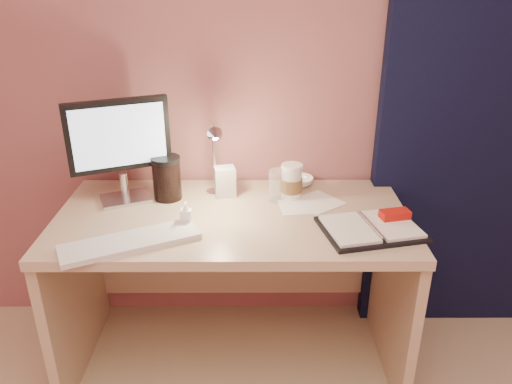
{
  "coord_description": "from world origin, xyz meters",
  "views": [
    {
      "loc": [
        0.09,
        -0.39,
        1.63
      ],
      "look_at": [
        0.09,
        1.33,
        0.85
      ],
      "focal_mm": 35.0,
      "sensor_mm": 36.0,
      "label": 1
    }
  ],
  "objects_px": {
    "bowl": "(299,181)",
    "desk_lamp": "(209,155)",
    "monitor": "(119,142)",
    "lotion_bottle": "(186,213)",
    "dark_jar": "(167,180)",
    "desk": "(234,253)",
    "product_box": "(225,182)",
    "keyboard": "(130,242)",
    "clear_cup": "(278,185)",
    "planner": "(373,227)",
    "coffee_cup": "(292,182)"
  },
  "relations": [
    {
      "from": "keyboard",
      "to": "planner",
      "type": "xyz_separation_m",
      "value": [
        0.88,
        0.1,
        0.0
      ]
    },
    {
      "from": "monitor",
      "to": "clear_cup",
      "type": "distance_m",
      "value": 0.67
    },
    {
      "from": "monitor",
      "to": "product_box",
      "type": "distance_m",
      "value": 0.46
    },
    {
      "from": "monitor",
      "to": "lotion_bottle",
      "type": "distance_m",
      "value": 0.41
    },
    {
      "from": "monitor",
      "to": "planner",
      "type": "bearing_deg",
      "value": -37.82
    },
    {
      "from": "keyboard",
      "to": "desk",
      "type": "bearing_deg",
      "value": 15.7
    },
    {
      "from": "planner",
      "to": "lotion_bottle",
      "type": "relative_size",
      "value": 4.38
    },
    {
      "from": "monitor",
      "to": "desk",
      "type": "bearing_deg",
      "value": -30.13
    },
    {
      "from": "planner",
      "to": "clear_cup",
      "type": "height_order",
      "value": "clear_cup"
    },
    {
      "from": "monitor",
      "to": "lotion_bottle",
      "type": "bearing_deg",
      "value": -59.6
    },
    {
      "from": "clear_cup",
      "to": "product_box",
      "type": "xyz_separation_m",
      "value": [
        -0.22,
        0.05,
        -0.0
      ]
    },
    {
      "from": "desk",
      "to": "bowl",
      "type": "height_order",
      "value": "bowl"
    },
    {
      "from": "monitor",
      "to": "lotion_bottle",
      "type": "height_order",
      "value": "monitor"
    },
    {
      "from": "product_box",
      "to": "keyboard",
      "type": "bearing_deg",
      "value": -139.62
    },
    {
      "from": "dark_jar",
      "to": "desk_lamp",
      "type": "height_order",
      "value": "desk_lamp"
    },
    {
      "from": "bowl",
      "to": "desk_lamp",
      "type": "xyz_separation_m",
      "value": [
        -0.38,
        -0.17,
        0.19
      ]
    },
    {
      "from": "monitor",
      "to": "keyboard",
      "type": "xyz_separation_m",
      "value": [
        0.1,
        -0.37,
        -0.25
      ]
    },
    {
      "from": "clear_cup",
      "to": "product_box",
      "type": "distance_m",
      "value": 0.23
    },
    {
      "from": "clear_cup",
      "to": "planner",
      "type": "bearing_deg",
      "value": -37.74
    },
    {
      "from": "clear_cup",
      "to": "dark_jar",
      "type": "height_order",
      "value": "dark_jar"
    },
    {
      "from": "coffee_cup",
      "to": "monitor",
      "type": "bearing_deg",
      "value": -177.78
    },
    {
      "from": "coffee_cup",
      "to": "lotion_bottle",
      "type": "xyz_separation_m",
      "value": [
        -0.42,
        -0.24,
        -0.02
      ]
    },
    {
      "from": "monitor",
      "to": "dark_jar",
      "type": "height_order",
      "value": "monitor"
    },
    {
      "from": "keyboard",
      "to": "dark_jar",
      "type": "xyz_separation_m",
      "value": [
        0.07,
        0.39,
        0.07
      ]
    },
    {
      "from": "clear_cup",
      "to": "dark_jar",
      "type": "xyz_separation_m",
      "value": [
        -0.46,
        0.02,
        0.02
      ]
    },
    {
      "from": "keyboard",
      "to": "planner",
      "type": "relative_size",
      "value": 1.2
    },
    {
      "from": "clear_cup",
      "to": "bowl",
      "type": "height_order",
      "value": "clear_cup"
    },
    {
      "from": "desk",
      "to": "desk_lamp",
      "type": "bearing_deg",
      "value": 155.49
    },
    {
      "from": "desk",
      "to": "lotion_bottle",
      "type": "bearing_deg",
      "value": -137.91
    },
    {
      "from": "desk",
      "to": "product_box",
      "type": "distance_m",
      "value": 0.31
    },
    {
      "from": "desk",
      "to": "bowl",
      "type": "distance_m",
      "value": 0.44
    },
    {
      "from": "monitor",
      "to": "coffee_cup",
      "type": "distance_m",
      "value": 0.73
    },
    {
      "from": "desk_lamp",
      "to": "dark_jar",
      "type": "bearing_deg",
      "value": 160.49
    },
    {
      "from": "bowl",
      "to": "product_box",
      "type": "xyz_separation_m",
      "value": [
        -0.33,
        -0.11,
        0.05
      ]
    },
    {
      "from": "clear_cup",
      "to": "bowl",
      "type": "bearing_deg",
      "value": 55.84
    },
    {
      "from": "bowl",
      "to": "dark_jar",
      "type": "distance_m",
      "value": 0.59
    },
    {
      "from": "lotion_bottle",
      "to": "product_box",
      "type": "height_order",
      "value": "product_box"
    },
    {
      "from": "coffee_cup",
      "to": "bowl",
      "type": "xyz_separation_m",
      "value": [
        0.05,
        0.13,
        -0.05
      ]
    },
    {
      "from": "coffee_cup",
      "to": "dark_jar",
      "type": "bearing_deg",
      "value": -179.23
    },
    {
      "from": "dark_jar",
      "to": "product_box",
      "type": "relative_size",
      "value": 1.28
    },
    {
      "from": "coffee_cup",
      "to": "product_box",
      "type": "relative_size",
      "value": 1.15
    },
    {
      "from": "coffee_cup",
      "to": "desk_lamp",
      "type": "distance_m",
      "value": 0.37
    },
    {
      "from": "keyboard",
      "to": "coffee_cup",
      "type": "relative_size",
      "value": 3.27
    },
    {
      "from": "bowl",
      "to": "desk_lamp",
      "type": "bearing_deg",
      "value": -155.94
    },
    {
      "from": "lotion_bottle",
      "to": "dark_jar",
      "type": "relative_size",
      "value": 0.56
    },
    {
      "from": "desk",
      "to": "keyboard",
      "type": "xyz_separation_m",
      "value": [
        -0.35,
        -0.31,
        0.24
      ]
    },
    {
      "from": "desk",
      "to": "clear_cup",
      "type": "relative_size",
      "value": 10.51
    },
    {
      "from": "desk",
      "to": "coffee_cup",
      "type": "distance_m",
      "value": 0.39
    },
    {
      "from": "planner",
      "to": "coffee_cup",
      "type": "bearing_deg",
      "value": 121.54
    },
    {
      "from": "dark_jar",
      "to": "desk",
      "type": "bearing_deg",
      "value": -15.98
    }
  ]
}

